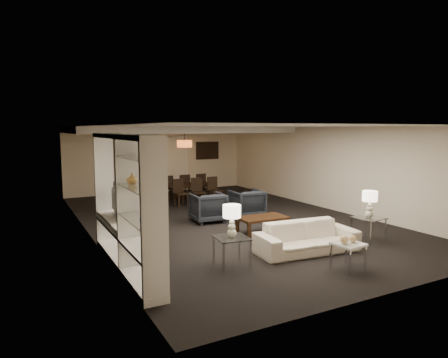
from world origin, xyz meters
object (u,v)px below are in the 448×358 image
object	(u,v)px
coffee_table	(262,225)
television	(115,201)
floor_lamp	(145,177)
pendant_light	(185,144)
vase_blue	(145,218)
side_table_left	(232,252)
floor_speaker	(160,225)
table_lamp_right	(370,204)
chair_fr	(199,185)
armchair_left	(208,207)
dining_table	(190,193)
armchair_right	(247,203)
chair_fm	(183,186)
chair_nm	(198,192)
table_lamp_left	(232,221)
vase_amber	(132,179)
side_table_right	(368,229)
chair_nr	(215,190)
chair_nl	(181,193)
marble_table	(348,256)
chair_fl	(167,188)
sofa	(307,237)

from	to	relation	value
coffee_table	television	distance (m)	3.48
floor_lamp	pendant_light	bearing A→B (deg)	-43.86
vase_blue	television	bearing A→B (deg)	89.17
side_table_left	floor_speaker	xyz separation A→B (m)	(-0.87, 1.32, 0.30)
pendant_light	table_lamp_right	bearing A→B (deg)	-77.68
pendant_light	chair_fr	distance (m)	1.58
pendant_light	armchair_left	size ratio (longest dim) A/B	0.62
floor_speaker	floor_lamp	xyz separation A→B (m)	(1.67, 6.59, 0.17)
vase_blue	dining_table	distance (m)	7.62
side_table_left	dining_table	distance (m)	6.47
side_table_left	dining_table	size ratio (longest dim) A/B	0.34
pendant_light	dining_table	xyz separation A→B (m)	(-0.07, -0.64, -1.63)
armchair_right	chair_fm	size ratio (longest dim) A/B	0.97
pendant_light	armchair_right	bearing A→B (deg)	-83.66
chair_nm	floor_lamp	world-z (taller)	floor_lamp
armchair_left	television	distance (m)	3.34
table_lamp_left	dining_table	distance (m)	6.49
side_table_left	television	size ratio (longest dim) A/B	0.52
vase_amber	coffee_table	bearing A→B (deg)	22.59
side_table_right	chair_fm	world-z (taller)	chair_fm
vase_blue	chair_nr	xyz separation A→B (m)	(4.14, 6.05, -0.72)
floor_speaker	vase_amber	bearing A→B (deg)	-115.12
armchair_left	chair_fr	world-z (taller)	chair_fr
chair_nl	armchair_left	bearing A→B (deg)	-101.08
vase_blue	coffee_table	bearing A→B (deg)	31.58
armchair_left	vase_blue	xyz separation A→B (m)	(-2.80, -3.79, 0.77)
armchair_right	chair_nl	xyz separation A→B (m)	(-1.07, 2.26, 0.05)
armchair_right	chair_nl	world-z (taller)	chair_nl
chair_nl	chair_nm	bearing A→B (deg)	-7.69
marble_table	chair_nr	xyz separation A→B (m)	(0.73, 6.66, 0.20)
armchair_left	floor_speaker	world-z (taller)	floor_speaker
armchair_right	chair_nm	xyz separation A→B (m)	(-0.47, 2.26, 0.05)
chair_fr	chair_nl	bearing A→B (deg)	40.79
chair_nl	chair_nm	xyz separation A→B (m)	(0.60, 0.00, 0.00)
table_lamp_right	chair_nm	world-z (taller)	table_lamp_right
armchair_left	chair_nm	size ratio (longest dim) A/B	0.97
side_table_left	chair_nl	bearing A→B (deg)	77.48
television	chair_nm	bearing A→B (deg)	-41.38
table_lamp_right	pendant_light	bearing A→B (deg)	102.32
chair_fm	chair_fl	bearing A→B (deg)	-0.19
table_lamp_left	chair_nl	xyz separation A→B (m)	(1.23, 5.56, -0.39)
vase_blue	floor_speaker	size ratio (longest dim) A/B	0.16
vase_blue	chair_nm	distance (m)	7.04
table_lamp_left	chair_fr	size ratio (longest dim) A/B	0.67
table_lamp_left	sofa	bearing A→B (deg)	0.00
floor_lamp	armchair_left	bearing A→B (deg)	-86.20
chair_nl	floor_lamp	world-z (taller)	floor_lamp
coffee_table	table_lamp_right	size ratio (longest dim) A/B	1.94
table_lamp_right	sofa	bearing A→B (deg)	180.00
coffee_table	television	size ratio (longest dim) A/B	1.05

